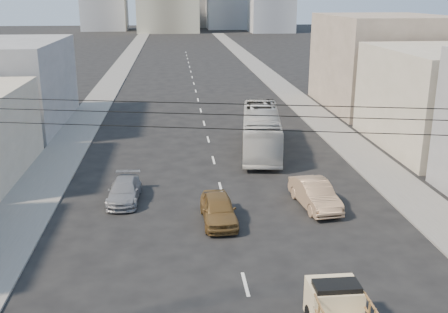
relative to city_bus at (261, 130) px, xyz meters
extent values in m
cube|color=slate|center=(-15.77, 41.77, -1.61)|extent=(3.50, 180.00, 0.12)
cube|color=slate|center=(7.73, 41.77, -1.61)|extent=(3.50, 180.00, 0.12)
cube|color=silver|center=(-4.02, -20.23, -1.67)|extent=(0.15, 2.00, 0.01)
cube|color=silver|center=(-4.02, -14.23, -1.67)|extent=(0.15, 2.00, 0.01)
cube|color=silver|center=(-4.02, -8.23, -1.67)|extent=(0.15, 2.00, 0.01)
cube|color=silver|center=(-4.02, -2.23, -1.67)|extent=(0.15, 2.00, 0.01)
cube|color=silver|center=(-4.02, 3.77, -1.67)|extent=(0.15, 2.00, 0.01)
cube|color=silver|center=(-4.02, 9.77, -1.67)|extent=(0.15, 2.00, 0.01)
cube|color=silver|center=(-4.02, 15.77, -1.67)|extent=(0.15, 2.00, 0.01)
cube|color=silver|center=(-4.02, 21.77, -1.67)|extent=(0.15, 2.00, 0.01)
cube|color=silver|center=(-4.02, 27.77, -1.67)|extent=(0.15, 2.00, 0.01)
cube|color=silver|center=(-4.02, 33.77, -1.67)|extent=(0.15, 2.00, 0.01)
cube|color=silver|center=(-4.02, 39.77, -1.67)|extent=(0.15, 2.00, 0.01)
cube|color=silver|center=(-4.02, 45.77, -1.67)|extent=(0.15, 2.00, 0.01)
cube|color=silver|center=(-4.02, 51.77, -1.67)|extent=(0.15, 2.00, 0.01)
cube|color=silver|center=(-4.02, 57.77, -1.67)|extent=(0.15, 2.00, 0.01)
cube|color=silver|center=(-4.02, 63.77, -1.67)|extent=(0.15, 2.00, 0.01)
cube|color=silver|center=(-4.02, 69.77, -1.67)|extent=(0.15, 2.00, 0.01)
cube|color=silver|center=(-4.02, 75.77, -1.67)|extent=(0.15, 2.00, 0.01)
cube|color=beige|center=(-1.09, -23.40, -0.72)|extent=(1.90, 1.60, 1.50)
cube|color=black|center=(-1.09, -23.65, -0.12)|extent=(1.70, 0.90, 0.70)
cylinder|color=black|center=(-0.24, -23.30, -1.29)|extent=(0.25, 0.76, 0.76)
imported|color=#BCBBB8|center=(0.00, 0.00, 0.00)|extent=(4.49, 12.28, 3.34)
imported|color=brown|center=(-4.63, -13.57, -0.91)|extent=(1.97, 4.56, 1.53)
imported|color=#A37E5F|center=(1.26, -11.95, -0.87)|extent=(2.27, 5.03, 1.60)
imported|color=gray|center=(-10.08, -9.91, -1.02)|extent=(2.00, 4.56, 1.30)
cylinder|color=black|center=(-4.02, -26.73, 7.63)|extent=(23.01, 5.02, 0.02)
cylinder|color=black|center=(-4.02, -26.73, 7.33)|extent=(23.01, 5.02, 0.02)
cylinder|color=black|center=(-4.02, -26.73, 6.93)|extent=(23.01, 5.02, 0.02)
cube|color=gray|center=(15.98, 15.77, 3.33)|extent=(12.00, 16.00, 10.00)
camera|label=1|loc=(-6.90, -40.24, 10.45)|focal=42.00mm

